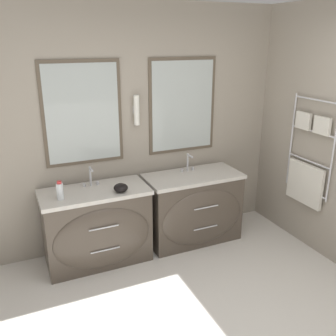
{
  "coord_description": "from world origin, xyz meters",
  "views": [
    {
      "loc": [
        -1.31,
        -1.63,
        2.23
      ],
      "look_at": [
        0.08,
        1.49,
        1.05
      ],
      "focal_mm": 40.0,
      "sensor_mm": 36.0,
      "label": 1
    }
  ],
  "objects_px": {
    "vanity_left": "(97,227)",
    "vanity_right": "(194,208)",
    "amenity_bowl": "(121,188)",
    "toiletry_bottle": "(60,191)"
  },
  "relations": [
    {
      "from": "vanity_left",
      "to": "toiletry_bottle",
      "type": "relative_size",
      "value": 5.92
    },
    {
      "from": "vanity_right",
      "to": "toiletry_bottle",
      "type": "relative_size",
      "value": 5.92
    },
    {
      "from": "amenity_bowl",
      "to": "vanity_left",
      "type": "bearing_deg",
      "value": 154.43
    },
    {
      "from": "vanity_left",
      "to": "toiletry_bottle",
      "type": "height_order",
      "value": "toiletry_bottle"
    },
    {
      "from": "toiletry_bottle",
      "to": "vanity_left",
      "type": "bearing_deg",
      "value": 8.89
    },
    {
      "from": "vanity_left",
      "to": "vanity_right",
      "type": "xyz_separation_m",
      "value": [
        1.11,
        0.0,
        0.0
      ]
    },
    {
      "from": "vanity_left",
      "to": "toiletry_bottle",
      "type": "bearing_deg",
      "value": -171.11
    },
    {
      "from": "vanity_left",
      "to": "amenity_bowl",
      "type": "height_order",
      "value": "amenity_bowl"
    },
    {
      "from": "toiletry_bottle",
      "to": "amenity_bowl",
      "type": "bearing_deg",
      "value": -5.79
    },
    {
      "from": "toiletry_bottle",
      "to": "amenity_bowl",
      "type": "relative_size",
      "value": 1.28
    }
  ]
}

